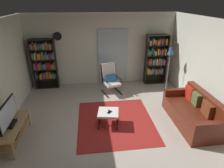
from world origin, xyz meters
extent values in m
plane|color=#BFB1A6|center=(0.00, 0.00, 0.00)|extent=(7.02, 7.02, 0.00)
cube|color=silver|center=(0.00, 2.90, 1.30)|extent=(5.60, 0.06, 2.60)
cube|color=silver|center=(2.70, 0.00, 1.30)|extent=(0.06, 6.00, 2.60)
cube|color=silver|center=(0.39, 2.83, 1.05)|extent=(1.10, 0.01, 2.00)
cube|color=#A32521|center=(0.13, 0.25, 0.00)|extent=(2.00, 2.18, 0.01)
cube|color=tan|center=(-2.33, -0.21, 0.45)|extent=(0.51, 1.26, 0.02)
cube|color=tan|center=(-2.33, -0.21, 0.21)|extent=(0.47, 1.20, 0.02)
cylinder|color=tan|center=(-2.12, -0.79, 0.22)|extent=(0.05, 0.05, 0.43)
cylinder|color=tan|center=(-2.12, 0.36, 0.22)|extent=(0.05, 0.05, 0.43)
cylinder|color=tan|center=(-2.53, 0.36, 0.22)|extent=(0.05, 0.05, 0.43)
cube|color=black|center=(-2.33, -0.34, 0.25)|extent=(0.31, 0.28, 0.07)
cube|color=black|center=(-2.33, -0.21, 0.48)|extent=(0.20, 0.32, 0.05)
cube|color=black|center=(-2.33, -0.21, 0.76)|extent=(0.04, 0.93, 0.52)
cube|color=silver|center=(-2.30, -0.21, 0.76)|extent=(0.01, 0.87, 0.46)
cube|color=black|center=(-2.49, 2.68, 0.90)|extent=(0.02, 0.30, 1.80)
cube|color=black|center=(-1.68, 2.68, 0.90)|extent=(0.02, 0.30, 1.80)
cube|color=black|center=(-2.08, 2.82, 0.90)|extent=(0.83, 0.02, 1.80)
cube|color=black|center=(-2.08, 2.68, 0.02)|extent=(0.79, 0.28, 0.02)
cube|color=black|center=(-2.08, 2.68, 0.36)|extent=(0.79, 0.28, 0.02)
cube|color=black|center=(-2.08, 2.68, 0.72)|extent=(0.79, 0.28, 0.02)
cube|color=black|center=(-2.08, 2.68, 1.08)|extent=(0.79, 0.28, 0.02)
cube|color=black|center=(-2.08, 2.68, 1.44)|extent=(0.79, 0.28, 0.02)
cube|color=black|center=(-2.08, 2.68, 1.78)|extent=(0.79, 0.28, 0.02)
cube|color=teal|center=(-2.44, 2.69, 0.49)|extent=(0.04, 0.18, 0.24)
cube|color=brown|center=(-2.39, 2.68, 0.45)|extent=(0.04, 0.12, 0.16)
cube|color=black|center=(-2.35, 2.68, 0.49)|extent=(0.02, 0.14, 0.25)
cube|color=#276DB1|center=(-2.32, 2.68, 0.44)|extent=(0.02, 0.18, 0.15)
cube|color=orange|center=(-2.28, 2.66, 0.46)|extent=(0.02, 0.24, 0.18)
cube|color=orange|center=(-2.25, 2.67, 0.47)|extent=(0.03, 0.21, 0.21)
cube|color=red|center=(-2.22, 2.68, 0.44)|extent=(0.02, 0.17, 0.15)
cube|color=brown|center=(-2.18, 2.66, 0.49)|extent=(0.03, 0.20, 0.24)
cube|color=#9B4589|center=(-2.13, 2.67, 0.48)|extent=(0.04, 0.15, 0.23)
cube|color=#3D5CB6|center=(-2.09, 2.66, 0.45)|extent=(0.03, 0.12, 0.16)
cube|color=orange|center=(-2.04, 2.68, 0.50)|extent=(0.03, 0.23, 0.27)
cube|color=red|center=(-2.01, 2.66, 0.49)|extent=(0.02, 0.24, 0.25)
cube|color=#9A4589|center=(-1.99, 2.69, 0.49)|extent=(0.02, 0.21, 0.24)
cube|color=gold|center=(-1.94, 2.66, 0.48)|extent=(0.04, 0.11, 0.22)
cube|color=#A59827|center=(-1.90, 2.68, 0.45)|extent=(0.04, 0.14, 0.15)
cube|color=#30873F|center=(-1.85, 2.66, 0.48)|extent=(0.03, 0.17, 0.23)
cube|color=#2E9052|center=(-1.81, 2.69, 0.46)|extent=(0.04, 0.23, 0.18)
cube|color=#92338F|center=(-1.78, 2.66, 0.46)|extent=(0.02, 0.19, 0.19)
cube|color=#39803B|center=(-1.75, 2.68, 0.46)|extent=(0.03, 0.19, 0.19)
cube|color=#A5A02F|center=(-2.44, 2.67, 0.85)|extent=(0.04, 0.15, 0.24)
cube|color=#9A358F|center=(-2.40, 2.66, 0.86)|extent=(0.04, 0.23, 0.26)
cube|color=#9E378B|center=(-2.35, 2.66, 0.86)|extent=(0.03, 0.10, 0.26)
cube|color=red|center=(-2.31, 2.68, 0.82)|extent=(0.02, 0.22, 0.19)
cube|color=orange|center=(-2.27, 2.66, 0.84)|extent=(0.04, 0.16, 0.22)
cube|color=brown|center=(-2.23, 2.69, 0.86)|extent=(0.03, 0.24, 0.26)
cube|color=#974195|center=(-2.20, 2.69, 0.85)|extent=(0.02, 0.14, 0.25)
cube|color=#94388F|center=(-2.16, 2.69, 0.81)|extent=(0.04, 0.17, 0.16)
cube|color=teal|center=(-2.11, 2.69, 0.82)|extent=(0.04, 0.20, 0.19)
cube|color=#57A09A|center=(-2.07, 2.67, 0.82)|extent=(0.03, 0.15, 0.18)
cube|color=brown|center=(-2.03, 2.68, 0.84)|extent=(0.04, 0.20, 0.23)
cube|color=brown|center=(-1.99, 2.69, 0.85)|extent=(0.02, 0.18, 0.25)
cube|color=#91398F|center=(-1.96, 2.69, 0.81)|extent=(0.03, 0.12, 0.16)
cube|color=red|center=(-1.93, 2.67, 0.85)|extent=(0.04, 0.21, 0.24)
cube|color=#3A8A4C|center=(-1.89, 2.69, 0.80)|extent=(0.03, 0.16, 0.15)
cube|color=red|center=(-1.85, 2.67, 0.83)|extent=(0.03, 0.22, 0.21)
cube|color=orange|center=(-1.82, 2.69, 0.81)|extent=(0.02, 0.23, 0.17)
cube|color=teal|center=(-1.78, 2.68, 0.81)|extent=(0.04, 0.18, 0.17)
cube|color=orange|center=(-1.74, 2.66, 0.86)|extent=(0.04, 0.19, 0.26)
cube|color=gold|center=(-2.44, 2.69, 1.20)|extent=(0.04, 0.17, 0.23)
cube|color=#417E47|center=(-2.39, 2.66, 1.20)|extent=(0.04, 0.14, 0.23)
cube|color=beige|center=(-2.34, 2.67, 1.22)|extent=(0.04, 0.22, 0.26)
cube|color=black|center=(-2.30, 2.69, 1.17)|extent=(0.03, 0.21, 0.16)
cube|color=orange|center=(-2.25, 2.66, 1.20)|extent=(0.04, 0.18, 0.22)
cube|color=gold|center=(-2.20, 2.68, 1.20)|extent=(0.04, 0.19, 0.22)
cube|color=#2C66B2|center=(-2.16, 2.67, 1.19)|extent=(0.03, 0.10, 0.21)
cube|color=gold|center=(-2.11, 2.67, 1.22)|extent=(0.04, 0.11, 0.26)
cube|color=#378D53|center=(-2.07, 2.69, 1.22)|extent=(0.02, 0.20, 0.26)
cube|color=#979B3A|center=(-2.03, 2.68, 1.16)|extent=(0.04, 0.18, 0.16)
cube|color=teal|center=(-1.98, 2.68, 1.22)|extent=(0.04, 0.18, 0.26)
cube|color=beige|center=(-1.94, 2.66, 1.17)|extent=(0.03, 0.11, 0.16)
cube|color=#993E94|center=(-1.91, 2.67, 1.18)|extent=(0.02, 0.12, 0.19)
cube|color=purple|center=(-1.88, 2.66, 1.20)|extent=(0.02, 0.16, 0.22)
cube|color=#2766AA|center=(-1.84, 2.68, 1.18)|extent=(0.03, 0.18, 0.19)
cube|color=gold|center=(-1.80, 2.69, 1.19)|extent=(0.03, 0.12, 0.21)
cube|color=olive|center=(-1.77, 2.69, 1.17)|extent=(0.04, 0.17, 0.18)
cube|color=beige|center=(-1.73, 2.69, 1.22)|extent=(0.03, 0.22, 0.26)
cube|color=#9D3E84|center=(-2.45, 2.66, 1.54)|extent=(0.03, 0.15, 0.20)
cube|color=#BBB2B2|center=(-2.41, 2.67, 1.54)|extent=(0.03, 0.14, 0.18)
cube|color=brown|center=(-2.37, 2.66, 1.58)|extent=(0.04, 0.12, 0.27)
cube|color=red|center=(-2.31, 2.67, 1.53)|extent=(0.04, 0.21, 0.16)
cube|color=beige|center=(-2.27, 2.69, 1.56)|extent=(0.04, 0.21, 0.22)
cube|color=brown|center=(-2.24, 2.67, 1.52)|extent=(0.02, 0.14, 0.16)
cube|color=#589B9B|center=(-2.19, 2.66, 1.53)|extent=(0.03, 0.20, 0.16)
cube|color=#2F60B1|center=(-2.15, 2.70, 1.56)|extent=(0.03, 0.24, 0.22)
cube|color=orange|center=(-2.11, 2.66, 1.53)|extent=(0.03, 0.12, 0.16)
cube|color=#5A9F97|center=(-2.06, 2.68, 1.54)|extent=(0.04, 0.11, 0.20)
cube|color=beige|center=(-2.01, 2.68, 1.55)|extent=(0.04, 0.23, 0.20)
cube|color=blue|center=(-1.96, 2.68, 1.57)|extent=(0.04, 0.20, 0.25)
cube|color=orange|center=(-1.92, 2.67, 1.58)|extent=(0.02, 0.19, 0.26)
cube|color=gold|center=(-1.88, 2.68, 1.53)|extent=(0.03, 0.11, 0.18)
cube|color=brown|center=(-1.83, 2.66, 1.55)|extent=(0.04, 0.11, 0.21)
cube|color=gold|center=(-1.79, 2.67, 1.54)|extent=(0.03, 0.24, 0.18)
cube|color=#3966A4|center=(-1.75, 2.68, 1.53)|extent=(0.04, 0.15, 0.17)
cube|color=black|center=(1.60, 2.58, 0.94)|extent=(0.02, 0.30, 1.87)
cube|color=black|center=(2.37, 2.58, 0.94)|extent=(0.02, 0.30, 1.87)
cube|color=black|center=(1.99, 2.72, 0.94)|extent=(0.79, 0.02, 1.87)
cube|color=black|center=(1.99, 2.58, 0.02)|extent=(0.76, 0.28, 0.02)
cube|color=black|center=(1.99, 2.58, 0.37)|extent=(0.76, 0.28, 0.02)
cube|color=black|center=(1.99, 2.58, 0.75)|extent=(0.76, 0.28, 0.02)
cube|color=black|center=(1.99, 2.58, 1.12)|extent=(0.76, 0.28, 0.02)
cube|color=black|center=(1.99, 2.58, 1.50)|extent=(0.76, 0.28, 0.02)
cube|color=black|center=(1.99, 2.58, 1.86)|extent=(0.76, 0.28, 0.02)
cube|color=#251D29|center=(1.64, 2.60, 0.46)|extent=(0.02, 0.24, 0.17)
cube|color=beige|center=(1.67, 2.60, 0.51)|extent=(0.03, 0.15, 0.25)
cube|color=gold|center=(1.70, 2.59, 0.50)|extent=(0.03, 0.21, 0.24)
cube|color=orange|center=(1.74, 2.58, 0.50)|extent=(0.04, 0.20, 0.23)
cube|color=orange|center=(1.79, 2.56, 0.47)|extent=(0.03, 0.11, 0.17)
cube|color=beige|center=(1.84, 2.57, 0.46)|extent=(0.04, 0.15, 0.16)
cube|color=#3F60A5|center=(1.88, 2.57, 0.50)|extent=(0.04, 0.12, 0.23)
cube|color=#993195|center=(1.91, 2.56, 0.48)|extent=(0.02, 0.12, 0.19)
cube|color=teal|center=(1.94, 2.59, 0.49)|extent=(0.02, 0.16, 0.21)
cube|color=#357C53|center=(1.98, 2.58, 0.50)|extent=(0.03, 0.22, 0.23)
cube|color=beige|center=(2.02, 2.57, 0.47)|extent=(0.02, 0.23, 0.17)
cube|color=#2C5AB5|center=(2.06, 2.59, 0.47)|extent=(0.03, 0.16, 0.18)
cube|color=#C23637|center=(2.09, 2.57, 0.47)|extent=(0.03, 0.20, 0.17)
cube|color=beige|center=(2.13, 2.58, 0.47)|extent=(0.03, 0.13, 0.18)
cube|color=#893383|center=(2.17, 2.58, 0.48)|extent=(0.03, 0.22, 0.19)
cube|color=gold|center=(2.21, 2.59, 0.46)|extent=(0.03, 0.12, 0.15)
cube|color=teal|center=(2.25, 2.60, 0.50)|extent=(0.04, 0.20, 0.23)
cube|color=#1D2828|center=(2.30, 2.58, 0.49)|extent=(0.04, 0.14, 0.22)
cube|color=brown|center=(1.64, 2.59, 0.84)|extent=(0.03, 0.19, 0.17)
cube|color=#2A2D28|center=(1.67, 2.57, 0.83)|extent=(0.03, 0.17, 0.15)
cube|color=red|center=(1.71, 2.60, 0.88)|extent=(0.02, 0.16, 0.24)
cube|color=olive|center=(1.74, 2.57, 0.85)|extent=(0.03, 0.17, 0.20)
cube|color=red|center=(1.79, 2.58, 0.88)|extent=(0.04, 0.20, 0.25)
cube|color=black|center=(1.84, 2.59, 0.89)|extent=(0.04, 0.18, 0.27)
cube|color=beige|center=(1.88, 2.57, 0.84)|extent=(0.03, 0.13, 0.17)
cube|color=teal|center=(1.92, 2.60, 0.87)|extent=(0.03, 0.17, 0.23)
cube|color=#BFB5B2|center=(1.96, 2.60, 0.85)|extent=(0.03, 0.11, 0.19)
cube|color=beige|center=(2.01, 2.58, 0.87)|extent=(0.04, 0.21, 0.23)
cube|color=brown|center=(2.06, 2.57, 0.85)|extent=(0.03, 0.22, 0.18)
cube|color=#A28A2B|center=(2.10, 2.60, 0.88)|extent=(0.04, 0.23, 0.25)
cube|color=red|center=(2.14, 2.57, 0.85)|extent=(0.03, 0.14, 0.19)
cube|color=#579893|center=(2.18, 2.57, 0.88)|extent=(0.04, 0.22, 0.24)
cube|color=gold|center=(2.22, 2.60, 0.84)|extent=(0.03, 0.13, 0.16)
cube|color=#9B4388|center=(2.26, 2.57, 0.86)|extent=(0.04, 0.22, 0.21)
cube|color=red|center=(2.31, 2.58, 0.85)|extent=(0.04, 0.21, 0.19)
cube|color=#357C51|center=(1.65, 2.58, 1.25)|extent=(0.04, 0.23, 0.23)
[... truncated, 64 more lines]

